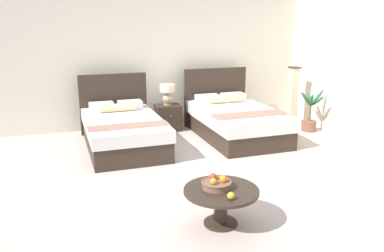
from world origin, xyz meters
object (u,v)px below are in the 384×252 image
object	(u,v)px
table_lamp	(167,92)
potted_palm	(310,118)
nightstand	(168,118)
floor_lamp_corner	(293,96)
loose_apple	(231,196)
coffee_table	(221,198)
bed_near_corner	(235,121)
bed_near_window	(123,130)
fruit_bowl	(217,184)

from	to	relation	value
table_lamp	potted_palm	world-z (taller)	table_lamp
nightstand	table_lamp	world-z (taller)	table_lamp
floor_lamp_corner	loose_apple	bearing A→B (deg)	-128.28
coffee_table	potted_palm	xyz separation A→B (m)	(3.11, 3.02, -0.05)
nightstand	bed_near_corner	bearing A→B (deg)	-37.21
bed_near_window	fruit_bowl	distance (m)	3.12
bed_near_window	fruit_bowl	bearing A→B (deg)	-78.91
floor_lamp_corner	potted_palm	size ratio (longest dim) A/B	1.46
nightstand	floor_lamp_corner	distance (m)	2.68
bed_near_corner	potted_palm	size ratio (longest dim) A/B	2.63
bed_near_window	fruit_bowl	xyz separation A→B (m)	(0.60, -3.06, 0.17)
bed_near_corner	floor_lamp_corner	size ratio (longest dim) A/B	1.81
coffee_table	fruit_bowl	xyz separation A→B (m)	(-0.04, 0.05, 0.15)
table_lamp	coffee_table	bearing A→B (deg)	-95.71
potted_palm	bed_near_window	bearing A→B (deg)	178.76
bed_near_window	nightstand	bearing A→B (deg)	39.16
nightstand	floor_lamp_corner	bearing A→B (deg)	-8.18
loose_apple	floor_lamp_corner	size ratio (longest dim) A/B	0.07
bed_near_corner	potted_palm	world-z (taller)	bed_near_corner
bed_near_corner	coffee_table	size ratio (longest dim) A/B	2.72
nightstand	coffee_table	bearing A→B (deg)	-95.74
bed_near_corner	nightstand	world-z (taller)	bed_near_corner
bed_near_window	loose_apple	world-z (taller)	bed_near_window
bed_near_window	floor_lamp_corner	xyz separation A→B (m)	(3.66, 0.46, 0.31)
nightstand	loose_apple	world-z (taller)	nightstand
bed_near_corner	fruit_bowl	distance (m)	3.43
bed_near_corner	fruit_bowl	bearing A→B (deg)	-116.82
fruit_bowl	loose_apple	distance (m)	0.31
bed_near_corner	table_lamp	world-z (taller)	bed_near_corner
bed_near_corner	nightstand	distance (m)	1.40
coffee_table	table_lamp	bearing A→B (deg)	84.29
table_lamp	fruit_bowl	world-z (taller)	table_lamp
table_lamp	potted_palm	bearing A→B (deg)	-19.15
bed_near_window	nightstand	size ratio (longest dim) A/B	4.22
bed_near_window	table_lamp	distance (m)	1.43
nightstand	fruit_bowl	size ratio (longest dim) A/B	1.55
floor_lamp_corner	coffee_table	bearing A→B (deg)	-130.31
nightstand	loose_apple	bearing A→B (deg)	-95.36
fruit_bowl	nightstand	bearing A→B (deg)	83.66
floor_lamp_corner	potted_palm	xyz separation A→B (m)	(0.09, -0.54, -0.35)
fruit_bowl	floor_lamp_corner	world-z (taller)	floor_lamp_corner
bed_near_window	potted_palm	size ratio (longest dim) A/B	2.58
loose_apple	potted_palm	bearing A→B (deg)	46.59
bed_near_corner	floor_lamp_corner	bearing A→B (deg)	17.07
loose_apple	floor_lamp_corner	xyz separation A→B (m)	(3.02, 3.83, 0.16)
coffee_table	floor_lamp_corner	xyz separation A→B (m)	(3.03, 3.57, 0.30)
bed_near_window	floor_lamp_corner	size ratio (longest dim) A/B	1.77
bed_near_window	floor_lamp_corner	distance (m)	3.71
fruit_bowl	floor_lamp_corner	bearing A→B (deg)	48.98
coffee_table	loose_apple	size ratio (longest dim) A/B	10.21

